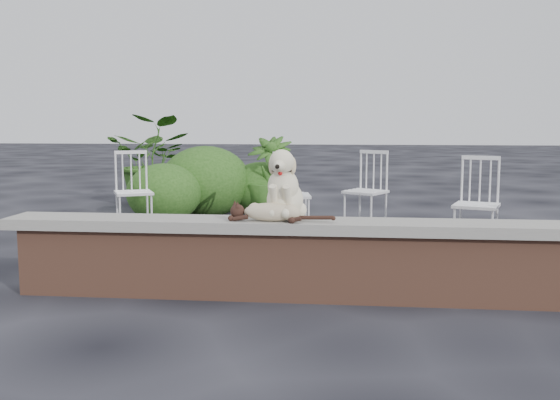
# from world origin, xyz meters

# --- Properties ---
(ground) EXTENTS (60.00, 60.00, 0.00)m
(ground) POSITION_xyz_m (0.00, 0.00, 0.00)
(ground) COLOR black
(ground) RESTS_ON ground
(brick_wall) EXTENTS (6.00, 0.30, 0.50)m
(brick_wall) POSITION_xyz_m (0.00, 0.00, 0.25)
(brick_wall) COLOR brown
(brick_wall) RESTS_ON ground
(capstone) EXTENTS (6.20, 0.40, 0.08)m
(capstone) POSITION_xyz_m (0.00, 0.00, 0.54)
(capstone) COLOR slate
(capstone) RESTS_ON brick_wall
(dog) EXTENTS (0.39, 0.49, 0.52)m
(dog) POSITION_xyz_m (-1.03, 0.08, 0.84)
(dog) COLOR beige
(dog) RESTS_ON capstone
(cat) EXTENTS (0.92, 0.32, 0.15)m
(cat) POSITION_xyz_m (-1.11, -0.07, 0.66)
(cat) COLOR tan
(cat) RESTS_ON capstone
(chair_a) EXTENTS (0.75, 0.75, 0.94)m
(chair_a) POSITION_xyz_m (-3.08, 2.65, 0.47)
(chair_a) COLOR white
(chair_a) RESTS_ON ground
(chair_e) EXTENTS (0.64, 0.64, 0.94)m
(chair_e) POSITION_xyz_m (-1.20, 2.56, 0.47)
(chair_e) COLOR white
(chair_e) RESTS_ON ground
(chair_b) EXTENTS (0.77, 0.77, 0.94)m
(chair_b) POSITION_xyz_m (-0.35, 3.05, 0.47)
(chair_b) COLOR white
(chair_b) RESTS_ON ground
(chair_d) EXTENTS (0.71, 0.71, 0.94)m
(chair_d) POSITION_xyz_m (0.72, 1.93, 0.47)
(chair_d) COLOR white
(chair_d) RESTS_ON ground
(potted_plant_a) EXTENTS (1.27, 1.11, 1.39)m
(potted_plant_a) POSITION_xyz_m (-3.55, 4.90, 0.69)
(potted_plant_a) COLOR #1D4513
(potted_plant_a) RESTS_ON ground
(potted_plant_b) EXTENTS (0.72, 0.72, 1.08)m
(potted_plant_b) POSITION_xyz_m (-1.64, 4.03, 0.54)
(potted_plant_b) COLOR #1D4513
(potted_plant_b) RESTS_ON ground
(shrubbery) EXTENTS (2.15, 1.71, 1.00)m
(shrubbery) POSITION_xyz_m (-2.48, 4.01, 0.40)
(shrubbery) COLOR #1D4513
(shrubbery) RESTS_ON ground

